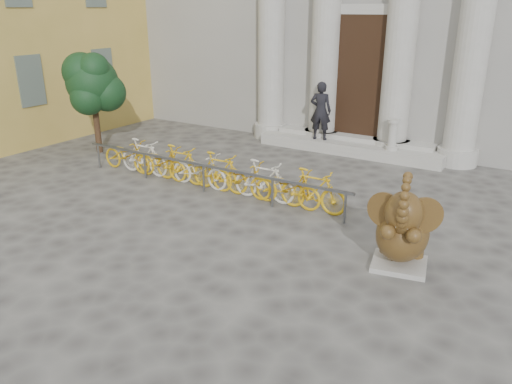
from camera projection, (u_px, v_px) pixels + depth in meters
The scene contains 7 objects.
ground at pixel (147, 278), 8.64m from camera, with size 80.00×80.00×0.00m, color #474442.
entrance_steps at pixel (350, 147), 16.08m from camera, with size 6.00×1.20×0.36m, color #A8A59E.
elephant_statue at pixel (402, 233), 8.75m from camera, with size 1.25×1.47×1.89m.
bike_rack at pixel (209, 170), 12.73m from camera, with size 8.00×0.53×1.00m.
tree at pixel (92, 84), 15.35m from camera, with size 1.81×1.65×3.14m.
pedestrian at pixel (321, 111), 15.94m from camera, with size 0.68×0.45×1.86m, color black.
balustrade_post at pixel (392, 136), 14.93m from camera, with size 0.38×0.38×0.92m.
Camera 1 is at (5.58, -5.46, 4.40)m, focal length 35.00 mm.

